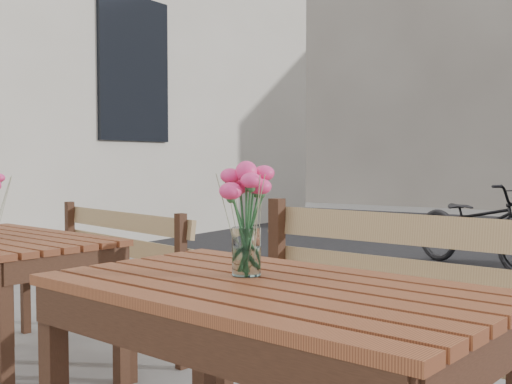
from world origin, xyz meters
The scene contains 6 objects.
main_table centered at (-0.21, 0.01, 0.63)m, with size 1.30×0.86×0.75m.
main_bench centered at (-0.08, 0.78, 0.56)m, with size 1.54×0.60×0.93m.
main_vase centered at (-0.33, 0.07, 0.95)m, with size 0.18×0.18×0.32m.
second_table centered at (-2.02, 0.49, 0.59)m, with size 1.23×0.81×0.71m.
second_bench centered at (-2.02, 1.17, 0.50)m, with size 1.38×0.70×0.82m.
bicycle centered at (-0.91, 5.01, 0.42)m, with size 0.56×1.62×0.85m, color black.
Camera 1 is at (0.67, -1.43, 1.08)m, focal length 45.00 mm.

